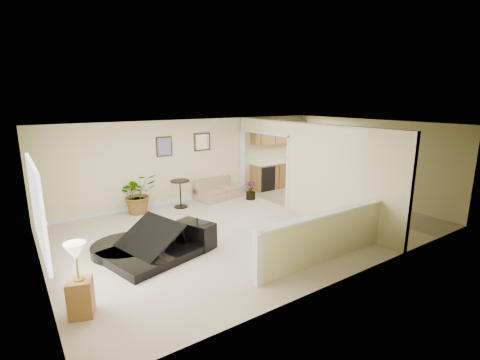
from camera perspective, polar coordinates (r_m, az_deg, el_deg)
floor at (r=8.70m, az=1.66°, el=-7.71°), size 9.00×9.00×0.00m
back_wall at (r=10.86m, az=-7.62°, el=3.25°), size 9.00×0.04×2.50m
front_wall at (r=6.25m, az=18.12°, el=-4.77°), size 9.00×0.04×2.50m
left_wall at (r=6.84m, az=-30.59°, el=-4.46°), size 0.04×6.00×2.50m
right_wall at (r=11.52m, az=20.18°, el=3.13°), size 0.04×6.00×2.50m
ceiling at (r=8.15m, az=1.78°, el=8.93°), size 9.00×6.00×0.04m
kitchen_vinyl at (r=10.76m, az=15.42°, el=-4.04°), size 2.70×6.00×0.01m
interior_partition at (r=9.67m, az=9.50°, el=1.77°), size 0.18×5.99×2.50m
pony_half_wall at (r=6.97m, az=13.50°, el=-9.00°), size 3.42×0.22×1.00m
left_window at (r=6.31m, az=-30.32°, el=-3.91°), size 0.05×2.15×1.45m
wall_art_left at (r=10.38m, az=-12.34°, el=5.39°), size 0.48×0.04×0.58m
wall_mirror at (r=10.89m, az=-6.22°, el=6.25°), size 0.55×0.04×0.55m
kitchen_cabinets at (r=12.46m, az=6.23°, el=2.79°), size 2.36×0.65×2.33m
piano at (r=7.24m, az=-15.49°, el=-7.16°), size 2.20×2.21×1.55m
piano_bench at (r=7.59m, az=-7.23°, el=-8.82°), size 0.69×0.92×0.55m
loveseat at (r=11.11m, az=-3.58°, el=-1.37°), size 1.61×1.09×0.83m
accent_table at (r=10.23m, az=-9.77°, el=-1.64°), size 0.56×0.56×0.81m
palm_plant at (r=10.00m, az=-16.37°, el=-2.19°), size 1.06×0.94×1.11m
small_plant at (r=10.96m, az=1.77°, el=-1.94°), size 0.37×0.37×0.57m
lamp_stand at (r=5.73m, az=-24.86°, el=-15.42°), size 0.43×0.43×1.14m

